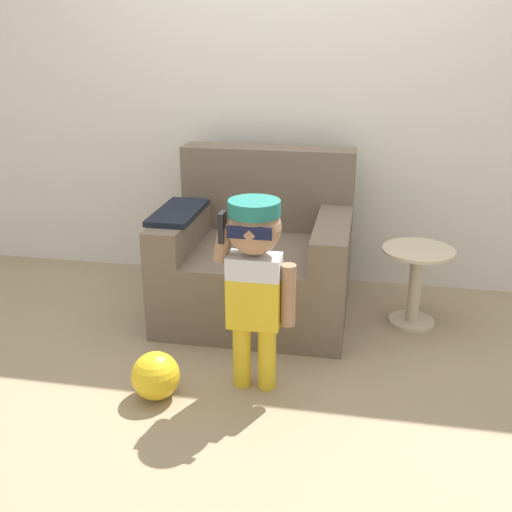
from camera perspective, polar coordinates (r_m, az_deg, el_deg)
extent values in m
plane|color=#998466|center=(3.47, 1.54, -5.89)|extent=(10.00, 10.00, 0.00)
cube|color=silver|center=(3.77, 3.42, 16.83)|extent=(10.00, 0.05, 2.60)
cube|color=#6B5B4C|center=(3.45, 0.12, -2.24)|extent=(1.03, 0.91, 0.42)
cube|color=#6B5B4C|center=(3.63, 1.16, 6.52)|extent=(1.03, 0.20, 0.49)
cube|color=#6B5B4C|center=(3.35, -7.33, 2.39)|extent=(0.18, 0.71, 0.19)
cube|color=#6B5B4C|center=(3.20, 7.26, 1.51)|extent=(0.18, 0.71, 0.19)
cube|color=black|center=(3.32, -7.42, 4.16)|extent=(0.22, 0.50, 0.03)
cylinder|color=gold|center=(2.79, -1.35, -9.34)|extent=(0.08, 0.08, 0.32)
cylinder|color=gold|center=(2.77, 1.05, -9.57)|extent=(0.08, 0.08, 0.32)
cube|color=gold|center=(2.65, -0.16, -4.32)|extent=(0.23, 0.13, 0.23)
cube|color=silver|center=(2.58, -0.16, -0.97)|extent=(0.23, 0.13, 0.10)
sphere|color=#997051|center=(2.52, -0.17, 2.72)|extent=(0.23, 0.23, 0.23)
cylinder|color=#1E7066|center=(2.50, -0.17, 4.62)|extent=(0.22, 0.22, 0.06)
cube|color=#1E7066|center=(2.60, 0.26, 4.76)|extent=(0.13, 0.10, 0.01)
cube|color=#0F1433|center=(2.42, -0.65, 2.21)|extent=(0.19, 0.01, 0.05)
cylinder|color=#997051|center=(2.61, 3.08, -3.74)|extent=(0.07, 0.07, 0.28)
cylinder|color=#997051|center=(2.58, -3.14, 1.21)|extent=(0.09, 0.07, 0.17)
cube|color=black|center=(2.54, -3.23, 2.76)|extent=(0.02, 0.07, 0.13)
cylinder|color=beige|center=(3.52, 14.58, -6.02)|extent=(0.25, 0.25, 0.02)
cylinder|color=beige|center=(3.43, 14.88, -2.97)|extent=(0.07, 0.07, 0.43)
cylinder|color=beige|center=(3.35, 15.23, 0.52)|extent=(0.39, 0.39, 0.02)
sphere|color=yellow|center=(2.76, -9.54, -11.18)|extent=(0.22, 0.22, 0.22)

